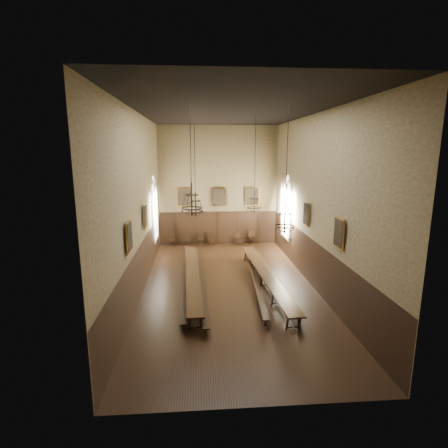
{
  "coord_description": "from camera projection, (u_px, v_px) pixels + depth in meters",
  "views": [
    {
      "loc": [
        -1.58,
        -17.5,
        7.11
      ],
      "look_at": [
        -0.14,
        1.5,
        3.11
      ],
      "focal_mm": 28.0,
      "sensor_mm": 36.0,
      "label": 1
    }
  ],
  "objects": [
    {
      "name": "table_right",
      "position": [
        265.0,
        280.0,
        18.53
      ],
      "size": [
        1.22,
        10.24,
        0.8
      ],
      "rotation": [
        0.0,
        0.0,
        0.05
      ],
      "color": "black",
      "rests_on": "floor"
    },
    {
      "name": "wainscot_panelling",
      "position": [
        229.0,
        264.0,
        18.4
      ],
      "size": [
        9.0,
        18.0,
        2.5
      ],
      "primitive_type": null,
      "color": "black",
      "rests_on": "floor"
    },
    {
      "name": "window_left",
      "position": [
        155.0,
        208.0,
        23.0
      ],
      "size": [
        0.2,
        2.2,
        4.6
      ],
      "primitive_type": null,
      "color": "white",
      "rests_on": "wall_left"
    },
    {
      "name": "chair_2",
      "position": [
        200.0,
        241.0,
        26.87
      ],
      "size": [
        0.5,
        0.5,
        0.94
      ],
      "rotation": [
        0.0,
        0.0,
        -0.22
      ],
      "color": "black",
      "rests_on": "floor"
    },
    {
      "name": "wall_left",
      "position": [
        139.0,
        204.0,
        17.4
      ],
      "size": [
        0.02,
        18.0,
        9.0
      ],
      "primitive_type": "cube",
      "color": "#907F58",
      "rests_on": "ground"
    },
    {
      "name": "bench_right_inner",
      "position": [
        255.0,
        280.0,
        18.83
      ],
      "size": [
        0.96,
        9.79,
        0.44
      ],
      "rotation": [
        0.0,
        0.0,
        -0.07
      ],
      "color": "black",
      "rests_on": "floor"
    },
    {
      "name": "bench_left_inner",
      "position": [
        203.0,
        283.0,
        18.36
      ],
      "size": [
        0.4,
        10.31,
        0.46
      ],
      "rotation": [
        0.0,
        0.0,
        0.01
      ],
      "color": "black",
      "rests_on": "floor"
    },
    {
      "name": "portrait_back_2",
      "position": [
        252.0,
        196.0,
        26.75
      ],
      "size": [
        1.1,
        0.12,
        1.4
      ],
      "color": "#A37227",
      "rests_on": "wall_back"
    },
    {
      "name": "chandelier_front_right",
      "position": [
        285.0,
        219.0,
        15.55
      ],
      "size": [
        0.88,
        0.88,
        5.35
      ],
      "color": "black",
      "rests_on": "ceiling"
    },
    {
      "name": "portrait_left_0",
      "position": [
        145.0,
        216.0,
        18.55
      ],
      "size": [
        0.12,
        1.0,
        1.3
      ],
      "color": "#A37227",
      "rests_on": "wall_left"
    },
    {
      "name": "table_left",
      "position": [
        193.0,
        280.0,
        18.57
      ],
      "size": [
        1.09,
        10.36,
        0.81
      ],
      "rotation": [
        0.0,
        0.0,
        0.04
      ],
      "color": "black",
      "rests_on": "floor"
    },
    {
      "name": "chair_3",
      "position": [
        211.0,
        241.0,
        26.84
      ],
      "size": [
        0.5,
        0.5,
        0.98
      ],
      "rotation": [
        0.0,
        0.0,
        -0.18
      ],
      "color": "black",
      "rests_on": "floor"
    },
    {
      "name": "chair_1",
      "position": [
        187.0,
        242.0,
        26.76
      ],
      "size": [
        0.47,
        0.47,
        0.89
      ],
      "rotation": [
        0.0,
        0.0,
        -0.24
      ],
      "color": "black",
      "rests_on": "floor"
    },
    {
      "name": "floor",
      "position": [
        229.0,
        287.0,
        18.66
      ],
      "size": [
        9.0,
        18.0,
        0.02
      ],
      "primitive_type": "cube",
      "color": "black",
      "rests_on": "ground"
    },
    {
      "name": "chair_0",
      "position": [
        172.0,
        242.0,
        26.73
      ],
      "size": [
        0.5,
        0.5,
        0.93
      ],
      "rotation": [
        0.0,
        0.0,
        -0.26
      ],
      "color": "black",
      "rests_on": "floor"
    },
    {
      "name": "wall_back",
      "position": [
        218.0,
        186.0,
        26.52
      ],
      "size": [
        9.0,
        0.02,
        9.0
      ],
      "primitive_type": "cube",
      "color": "#907F58",
      "rests_on": "ground"
    },
    {
      "name": "ceiling",
      "position": [
        229.0,
        111.0,
        16.81
      ],
      "size": [
        9.0,
        18.0,
        0.02
      ],
      "primitive_type": "cube",
      "color": "black",
      "rests_on": "ground"
    },
    {
      "name": "bench_right_outer",
      "position": [
        274.0,
        279.0,
        18.98
      ],
      "size": [
        0.64,
        9.6,
        0.43
      ],
      "rotation": [
        0.0,
        0.0,
        0.04
      ],
      "color": "black",
      "rests_on": "floor"
    },
    {
      "name": "window_right",
      "position": [
        287.0,
        207.0,
        23.65
      ],
      "size": [
        0.2,
        2.2,
        4.6
      ],
      "primitive_type": null,
      "color": "white",
      "rests_on": "wall_right"
    },
    {
      "name": "portrait_back_0",
      "position": [
        184.0,
        197.0,
        26.37
      ],
      "size": [
        1.1,
        0.12,
        1.4
      ],
      "color": "#A37227",
      "rests_on": "wall_back"
    },
    {
      "name": "chandelier_back_right",
      "position": [
        254.0,
        202.0,
        20.07
      ],
      "size": [
        0.82,
        0.82,
        5.25
      ],
      "color": "black",
      "rests_on": "ceiling"
    },
    {
      "name": "portrait_right_0",
      "position": [
        306.0,
        214.0,
        19.2
      ],
      "size": [
        0.12,
        1.0,
        1.3
      ],
      "color": "#A37227",
      "rests_on": "wall_right"
    },
    {
      "name": "portrait_right_1",
      "position": [
        339.0,
        233.0,
        14.81
      ],
      "size": [
        0.12,
        1.0,
        1.3
      ],
      "color": "#A37227",
      "rests_on": "wall_right"
    },
    {
      "name": "chandelier_back_left",
      "position": [
        196.0,
        205.0,
        19.66
      ],
      "size": [
        0.91,
        0.91,
        5.39
      ],
      "color": "black",
      "rests_on": "ceiling"
    },
    {
      "name": "bench_left_outer",
      "position": [
        181.0,
        285.0,
        18.24
      ],
      "size": [
        0.83,
        9.26,
        0.42
      ],
      "rotation": [
        0.0,
        0.0,
        0.06
      ],
      "color": "black",
      "rests_on": "floor"
    },
    {
      "name": "chair_6",
      "position": [
        252.0,
        240.0,
        27.17
      ],
      "size": [
        0.57,
        0.57,
        1.04
      ],
      "rotation": [
        0.0,
        0.0,
        0.27
      ],
      "color": "black",
      "rests_on": "floor"
    },
    {
      "name": "chair_5",
      "position": [
        238.0,
        241.0,
        27.04
      ],
      "size": [
        0.46,
        0.46,
        0.87
      ],
      "rotation": [
        0.0,
        0.0,
        0.24
      ],
      "color": "black",
      "rests_on": "floor"
    },
    {
      "name": "chandelier_front_left",
      "position": [
        192.0,
        202.0,
        15.47
      ],
      "size": [
        0.93,
        0.93,
        4.55
      ],
      "color": "black",
      "rests_on": "ceiling"
    },
    {
      "name": "portrait_left_1",
      "position": [
        129.0,
        237.0,
        14.15
      ],
      "size": [
        0.12,
        1.0,
        1.3
      ],
      "color": "#A37227",
      "rests_on": "wall_left"
    },
    {
      "name": "portrait_back_1",
      "position": [
        218.0,
        197.0,
        26.56
      ],
      "size": [
        1.1,
        0.12,
        1.4
      ],
      "color": "#A37227",
      "rests_on": "wall_back"
    },
    {
      "name": "wall_right",
      "position": [
        316.0,
        202.0,
        18.07
      ],
      "size": [
        0.02,
        18.0,
        9.0
      ],
      "primitive_type": "cube",
      "color": "#907F58",
      "rests_on": "ground"
    },
    {
      "name": "wall_front",
      "position": [
        260.0,
        255.0,
        8.94
      ],
      "size": [
        9.0,
        0.02,
        9.0
      ],
      "primitive_type": "cube",
      "color": "#907F58",
      "rests_on": "ground"
    }
  ]
}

